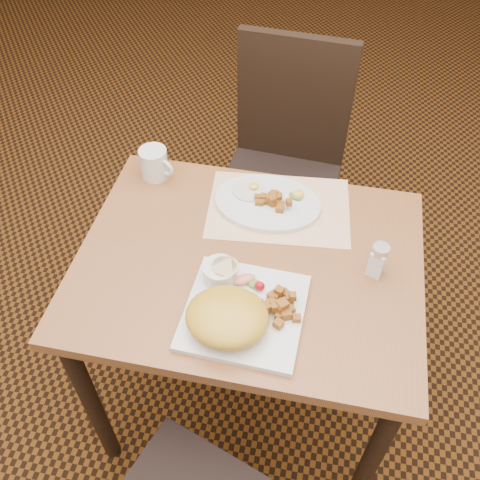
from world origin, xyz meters
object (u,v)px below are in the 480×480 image
plate_oval (268,203)px  salt_shaker (378,260)px  table (248,285)px  plate_square (244,312)px  coffee_mug (155,163)px  chair_far (284,158)px

plate_oval → salt_shaker: (0.31, -0.19, 0.04)m
table → salt_shaker: bearing=4.0°
plate_square → salt_shaker: 0.36m
salt_shaker → coffee_mug: 0.71m
chair_far → plate_oval: 0.53m
chair_far → salt_shaker: 0.79m
salt_shaker → coffee_mug: salt_shaker is taller
table → coffee_mug: bearing=141.2°
table → plate_oval: bearing=86.2°
coffee_mug → table: bearing=-38.8°
chair_far → coffee_mug: size_ratio=8.73×
plate_square → coffee_mug: (-0.36, 0.44, 0.04)m
table → plate_square: (0.02, -0.17, 0.12)m
salt_shaker → plate_oval: bearing=148.8°
salt_shaker → chair_far: bearing=115.6°
chair_far → salt_shaker: size_ratio=9.70×
salt_shaker → coffee_mug: size_ratio=0.90×
plate_square → plate_oval: (-0.01, 0.38, 0.00)m
salt_shaker → table: bearing=-176.0°
plate_oval → coffee_mug: 0.36m
plate_square → salt_shaker: bearing=32.6°
chair_far → coffee_mug: 0.60m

